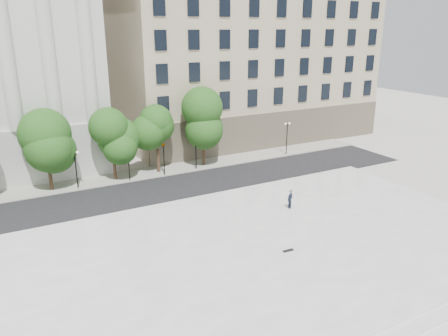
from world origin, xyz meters
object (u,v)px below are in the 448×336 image
Objects in this scene: person_lying at (290,206)px; skateboard at (288,250)px; traffic_light_west at (128,147)px; traffic_light_east at (163,143)px.

person_lying is 2.02× the size of skateboard.
traffic_light_west is 2.57× the size of person_lying.
person_lying is at bearing -67.77° from traffic_light_east.
person_lying is 7.82m from skateboard.
traffic_light_west is at bearing 98.80° from person_lying.
traffic_light_west is 3.94m from traffic_light_east.
traffic_light_east is 16.27m from person_lying.
person_lying is (6.04, -14.78, -3.08)m from traffic_light_east.
skateboard is (-4.74, -6.22, -0.18)m from person_lying.
person_lying is (9.98, -14.78, -3.08)m from traffic_light_west.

